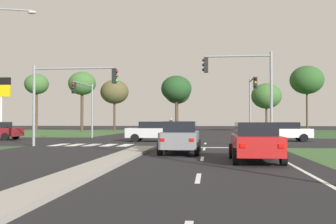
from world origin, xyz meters
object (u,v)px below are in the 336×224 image
at_px(treeline_second, 82,84).
at_px(treeline_third, 115,92).
at_px(traffic_signal_far_right, 252,96).
at_px(car_black_near, 170,126).
at_px(pedestrian_at_median, 171,125).
at_px(traffic_signal_far_left, 85,99).
at_px(treeline_near, 37,85).
at_px(traffic_signal_near_right, 246,82).
at_px(traffic_signal_near_left, 66,89).
at_px(treeline_seventh, 307,80).
at_px(fuel_price_totem, 1,94).
at_px(treeline_fourth, 176,89).
at_px(car_grey_sixth, 180,137).
at_px(treeline_sixth, 266,96).
at_px(car_white_fifth, 284,132).
at_px(car_red_fourth, 255,142).
at_px(car_silver_third, 155,131).
at_px(treeline_fifth, 177,93).

height_order(treeline_second, treeline_third, treeline_second).
bearing_deg(traffic_signal_far_right, car_black_near, 111.02).
bearing_deg(pedestrian_at_median, traffic_signal_far_left, 79.60).
bearing_deg(treeline_near, traffic_signal_near_right, -52.37).
height_order(traffic_signal_near_left, treeline_seventh, treeline_seventh).
xyz_separation_m(car_black_near, fuel_price_totem, (-13.13, -26.99, 3.36)).
relative_size(fuel_price_totem, treeline_fourth, 0.65).
xyz_separation_m(car_grey_sixth, treeline_second, (-18.92, 42.87, 6.75)).
relative_size(pedestrian_at_median, treeline_seventh, 0.18).
bearing_deg(treeline_seventh, treeline_near, 176.12).
height_order(treeline_second, treeline_seventh, treeline_seventh).
bearing_deg(treeline_sixth, car_white_fifth, -95.08).
height_order(car_red_fourth, treeline_seventh, treeline_seventh).
distance_m(car_red_fourth, treeline_fourth, 47.71).
bearing_deg(treeline_sixth, traffic_signal_near_right, -99.52).
distance_m(car_silver_third, car_grey_sixth, 11.95).
height_order(traffic_signal_far_left, traffic_signal_far_right, traffic_signal_far_right).
distance_m(treeline_second, treeline_sixth, 29.11).
bearing_deg(car_grey_sixth, treeline_fourth, 94.98).
xyz_separation_m(traffic_signal_near_right, fuel_price_totem, (-21.67, 10.62, 0.12)).
distance_m(car_black_near, car_white_fifth, 32.00).
distance_m(traffic_signal_near_left, fuel_price_totem, 14.69).
xyz_separation_m(fuel_price_totem, treeline_fifth, (14.13, 30.17, 2.04)).
xyz_separation_m(car_white_fifth, traffic_signal_far_right, (-2.20, 3.43, 3.08)).
bearing_deg(treeline_fourth, treeline_third, 174.99).
xyz_separation_m(car_grey_sixth, traffic_signal_near_left, (-7.80, 5.03, 2.90)).
bearing_deg(treeline_fifth, car_grey_sixth, -85.26).
relative_size(car_grey_sixth, treeline_near, 0.46).
distance_m(car_red_fourth, treeline_third, 50.99).
xyz_separation_m(fuel_price_totem, treeline_second, (-0.99, 27.21, 3.41)).
bearing_deg(car_silver_third, car_red_fourth, 21.87).
bearing_deg(pedestrian_at_median, car_grey_sixth, 139.89).
relative_size(car_grey_sixth, treeline_fourth, 0.50).
xyz_separation_m(traffic_signal_far_left, treeline_near, (-18.02, 30.15, 4.16)).
bearing_deg(treeline_fourth, treeline_second, -179.50).
height_order(traffic_signal_far_left, treeline_fourth, treeline_fourth).
xyz_separation_m(pedestrian_at_median, treeline_near, (-25.45, 24.67, 6.60)).
distance_m(traffic_signal_near_right, fuel_price_totem, 24.13).
relative_size(traffic_signal_far_right, treeline_fourth, 0.64).
distance_m(car_red_fourth, fuel_price_totem, 29.00).
relative_size(treeline_near, treeline_seventh, 0.96).
bearing_deg(car_grey_sixth, fuel_price_totem, 138.87).
xyz_separation_m(car_grey_sixth, traffic_signal_near_right, (3.74, 5.03, 3.22)).
bearing_deg(traffic_signal_near_left, treeline_fifth, 84.41).
bearing_deg(treeline_fourth, traffic_signal_near_right, -78.84).
bearing_deg(traffic_signal_far_left, traffic_signal_near_right, -38.75).
relative_size(treeline_near, treeline_fourth, 1.11).
bearing_deg(treeline_fourth, car_silver_third, -88.44).
distance_m(treeline_fourth, treeline_sixth, 13.92).
bearing_deg(treeline_near, fuel_price_totem, -71.77).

